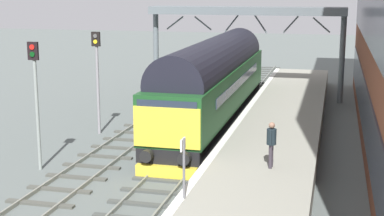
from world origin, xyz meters
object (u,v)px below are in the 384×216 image
signal_post_near (36,93)px  signal_post_mid (97,72)px  platform_number_sign (183,159)px  waiting_passenger (271,140)px  diesel_locomotive (214,81)px

signal_post_near → signal_post_mid: (0.00, 6.04, -0.03)m
signal_post_mid → platform_number_sign: (7.18, -10.32, -0.90)m
waiting_passenger → signal_post_mid: bearing=58.6°
signal_post_mid → waiting_passenger: size_ratio=3.13×
waiting_passenger → signal_post_near: bearing=90.3°
diesel_locomotive → signal_post_near: signal_post_near is taller
platform_number_sign → waiting_passenger: 4.32m
diesel_locomotive → signal_post_mid: signal_post_mid is taller
platform_number_sign → waiting_passenger: platform_number_sign is taller
diesel_locomotive → platform_number_sign: 13.31m
diesel_locomotive → platform_number_sign: bearing=-82.0°
diesel_locomotive → signal_post_mid: size_ratio=3.47×
signal_post_mid → diesel_locomotive: bearing=28.3°
signal_post_mid → signal_post_near: bearing=-90.0°
signal_post_near → platform_number_sign: (7.18, -4.27, -0.93)m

